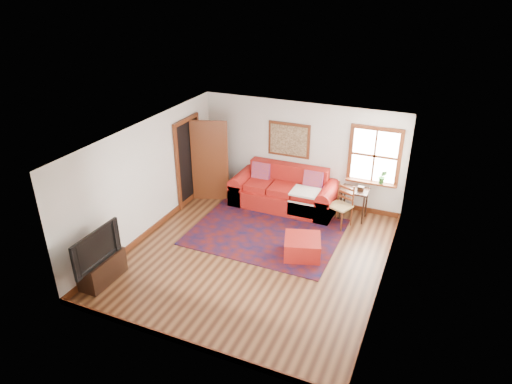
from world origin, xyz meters
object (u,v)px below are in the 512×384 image
at_px(red_leather_sofa, 284,194).
at_px(red_ottoman, 302,247).
at_px(media_cabinet, 102,269).
at_px(side_table, 355,194).
at_px(ladder_back_chair, 342,204).

height_order(red_leather_sofa, red_ottoman, red_leather_sofa).
xyz_separation_m(red_leather_sofa, media_cabinet, (-2.07, -4.16, -0.08)).
distance_m(red_ottoman, side_table, 2.09).
bearing_deg(red_ottoman, red_leather_sofa, 101.96).
relative_size(side_table, ladder_back_chair, 0.76).
bearing_deg(side_table, ladder_back_chair, -115.66).
distance_m(red_leather_sofa, media_cabinet, 4.65).
bearing_deg(ladder_back_chair, side_table, 64.34).
bearing_deg(red_ottoman, ladder_back_chair, 57.93).
distance_m(ladder_back_chair, media_cabinet, 5.22).
xyz_separation_m(side_table, ladder_back_chair, (-0.19, -0.40, -0.09)).
xyz_separation_m(red_ottoman, ladder_back_chair, (0.40, 1.56, 0.32)).
xyz_separation_m(red_leather_sofa, side_table, (1.68, 0.04, 0.29)).
relative_size(red_leather_sofa, media_cabinet, 2.75).
relative_size(red_leather_sofa, ladder_back_chair, 2.59).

